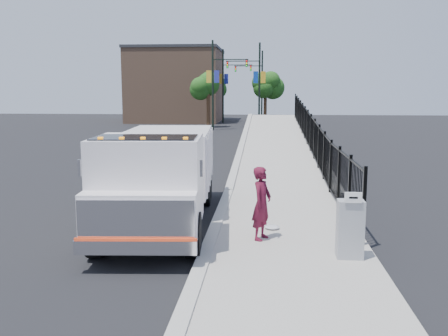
{
  "coord_description": "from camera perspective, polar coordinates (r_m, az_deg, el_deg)",
  "views": [
    {
      "loc": [
        1.28,
        -13.36,
        3.69
      ],
      "look_at": [
        -0.0,
        2.0,
        1.24
      ],
      "focal_mm": 40.0,
      "sensor_mm": 36.0,
      "label": 1
    }
  ],
  "objects": [
    {
      "name": "ramp",
      "position": [
        29.6,
        6.39,
        1.8
      ],
      "size": [
        3.95,
        24.06,
        3.19
      ],
      "primitive_type": "cube",
      "rotation": [
        0.06,
        0.0,
        0.0
      ],
      "color": "#9E998E",
      "rests_on": "ground"
    },
    {
      "name": "debris",
      "position": [
        13.01,
        5.52,
        -6.73
      ],
      "size": [
        0.38,
        0.38,
        0.1
      ],
      "primitive_type": "ellipsoid",
      "color": "silver",
      "rests_on": "sidewalk"
    },
    {
      "name": "tree_1",
      "position": [
        52.76,
        4.76,
        9.22
      ],
      "size": [
        2.23,
        2.23,
        5.11
      ],
      "color": "#382314",
      "rests_on": "ground"
    },
    {
      "name": "tree_2",
      "position": [
        63.02,
        -0.99,
        9.24
      ],
      "size": [
        2.6,
        2.6,
        5.3
      ],
      "color": "#382314",
      "rests_on": "ground"
    },
    {
      "name": "sidewalk",
      "position": [
        11.94,
        7.73,
        -8.76
      ],
      "size": [
        3.55,
        12.0,
        0.12
      ],
      "primitive_type": "cube",
      "color": "#9E998E",
      "rests_on": "ground"
    },
    {
      "name": "tree_0",
      "position": [
        48.08,
        -1.81,
        9.28
      ],
      "size": [
        2.29,
        2.29,
        5.14
      ],
      "color": "#382314",
      "rests_on": "ground"
    },
    {
      "name": "worker",
      "position": [
        11.91,
        4.33,
        -4.05
      ],
      "size": [
        0.64,
        0.76,
        1.76
      ],
      "primitive_type": "imported",
      "rotation": [
        0.0,
        0.0,
        1.16
      ],
      "color": "#551024",
      "rests_on": "sidewalk"
    },
    {
      "name": "arrow_sign",
      "position": [
        10.62,
        14.56,
        -3.29
      ],
      "size": [
        0.35,
        0.04,
        0.22
      ],
      "primitive_type": "cube",
      "color": "white",
      "rests_on": "utility_cabinet"
    },
    {
      "name": "light_pole_3",
      "position": [
        57.99,
        4.06,
        9.65
      ],
      "size": [
        3.78,
        0.22,
        8.0
      ],
      "color": "black",
      "rests_on": "ground"
    },
    {
      "name": "truck",
      "position": [
        13.59,
        -7.26,
        -0.33
      ],
      "size": [
        3.04,
        7.93,
        2.66
      ],
      "rotation": [
        0.0,
        0.0,
        0.07
      ],
      "color": "black",
      "rests_on": "ground"
    },
    {
      "name": "light_pole_0",
      "position": [
        45.51,
        -0.91,
        9.86
      ],
      "size": [
        3.78,
        0.22,
        8.0
      ],
      "color": "black",
      "rests_on": "ground"
    },
    {
      "name": "utility_cabinet",
      "position": [
        11.0,
        14.21,
        -6.79
      ],
      "size": [
        0.55,
        0.4,
        1.25
      ],
      "primitive_type": "cube",
      "color": "gray",
      "rests_on": "sidewalk"
    },
    {
      "name": "ground",
      "position": [
        13.92,
        -0.68,
        -6.35
      ],
      "size": [
        120.0,
        120.0,
        0.0
      ],
      "primitive_type": "plane",
      "color": "black",
      "rests_on": "ground"
    },
    {
      "name": "light_pole_1",
      "position": [
        47.99,
        3.7,
        9.8
      ],
      "size": [
        3.78,
        0.22,
        8.0
      ],
      "color": "black",
      "rests_on": "ground"
    },
    {
      "name": "building",
      "position": [
        58.28,
        -5.44,
        9.27
      ],
      "size": [
        10.0,
        10.0,
        8.0
      ],
      "primitive_type": "cube",
      "color": "#8C664C",
      "rests_on": "ground"
    },
    {
      "name": "iron_fence",
      "position": [
        25.61,
        9.85,
        2.63
      ],
      "size": [
        0.1,
        28.0,
        1.8
      ],
      "primitive_type": "cube",
      "color": "black",
      "rests_on": "ground"
    },
    {
      "name": "curb",
      "position": [
        11.99,
        -1.6,
        -8.51
      ],
      "size": [
        0.3,
        12.0,
        0.16
      ],
      "primitive_type": "cube",
      "color": "#ADAAA3",
      "rests_on": "ground"
    },
    {
      "name": "light_pole_2",
      "position": [
        55.71,
        0.21,
        9.7
      ],
      "size": [
        3.78,
        0.22,
        8.0
      ],
      "color": "black",
      "rests_on": "ground"
    }
  ]
}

